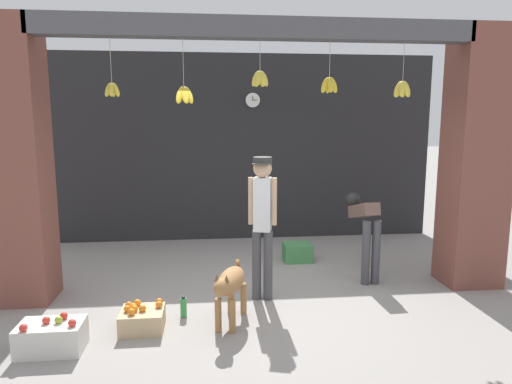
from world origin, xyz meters
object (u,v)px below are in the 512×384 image
(worker_stooping, at_px, (365,225))
(wall_clock, at_px, (253,100))
(fruit_crate_apples, at_px, (51,337))
(water_bottle, at_px, (184,307))
(shopkeeper, at_px, (262,216))
(dog, at_px, (230,285))
(fruit_crate_oranges, at_px, (142,319))
(produce_box_green, at_px, (298,252))

(worker_stooping, bearing_deg, wall_clock, 116.60)
(fruit_crate_apples, xyz_separation_m, water_bottle, (1.21, 0.63, -0.03))
(shopkeeper, xyz_separation_m, fruit_crate_apples, (-2.14, -1.06, -0.90))
(dog, relative_size, fruit_crate_apples, 1.50)
(worker_stooping, height_order, fruit_crate_oranges, worker_stooping)
(dog, height_order, fruit_crate_apples, dog)
(fruit_crate_apples, relative_size, water_bottle, 2.47)
(produce_box_green, bearing_deg, wall_clock, 111.28)
(shopkeeper, xyz_separation_m, wall_clock, (0.17, 2.89, 1.47))
(dog, relative_size, fruit_crate_oranges, 2.02)
(produce_box_green, xyz_separation_m, wall_clock, (-0.56, 1.43, 2.38))
(water_bottle, bearing_deg, shopkeeper, 24.62)
(shopkeeper, bearing_deg, worker_stooping, -142.33)
(fruit_crate_apples, distance_m, wall_clock, 5.15)
(worker_stooping, bearing_deg, dog, -149.83)
(shopkeeper, distance_m, wall_clock, 3.24)
(fruit_crate_oranges, bearing_deg, wall_clock, 67.09)
(water_bottle, distance_m, wall_clock, 4.24)
(fruit_crate_oranges, bearing_deg, water_bottle, 32.59)
(shopkeeper, height_order, fruit_crate_oranges, shopkeeper)
(dog, distance_m, shopkeeper, 0.98)
(dog, height_order, worker_stooping, worker_stooping)
(shopkeeper, distance_m, fruit_crate_oranges, 1.77)
(wall_clock, bearing_deg, water_bottle, -108.33)
(fruit_crate_apples, bearing_deg, produce_box_green, 41.26)
(worker_stooping, relative_size, fruit_crate_oranges, 2.54)
(dog, bearing_deg, worker_stooping, 141.96)
(shopkeeper, height_order, fruit_crate_apples, shopkeeper)
(water_bottle, bearing_deg, fruit_crate_oranges, -147.41)
(dog, height_order, shopkeeper, shopkeeper)
(fruit_crate_oranges, xyz_separation_m, fruit_crate_apples, (-0.79, -0.37, 0.02))
(shopkeeper, xyz_separation_m, fruit_crate_oranges, (-1.35, -0.69, -0.92))
(worker_stooping, relative_size, fruit_crate_apples, 1.89)
(dog, bearing_deg, water_bottle, -95.35)
(shopkeeper, relative_size, worker_stooping, 1.55)
(shopkeeper, xyz_separation_m, worker_stooping, (1.48, 0.61, -0.29))
(wall_clock, bearing_deg, fruit_crate_oranges, -112.91)
(dog, height_order, produce_box_green, dog)
(dog, relative_size, produce_box_green, 2.07)
(fruit_crate_apples, bearing_deg, fruit_crate_oranges, 24.82)
(dog, xyz_separation_m, fruit_crate_oranges, (-0.93, -0.04, -0.32))
(fruit_crate_apples, height_order, produce_box_green, fruit_crate_apples)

